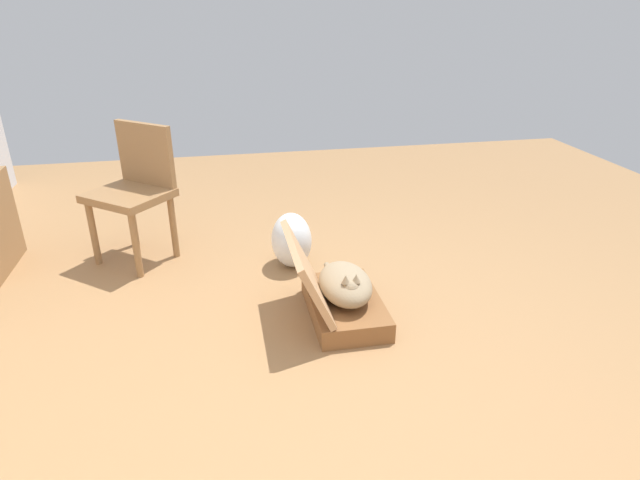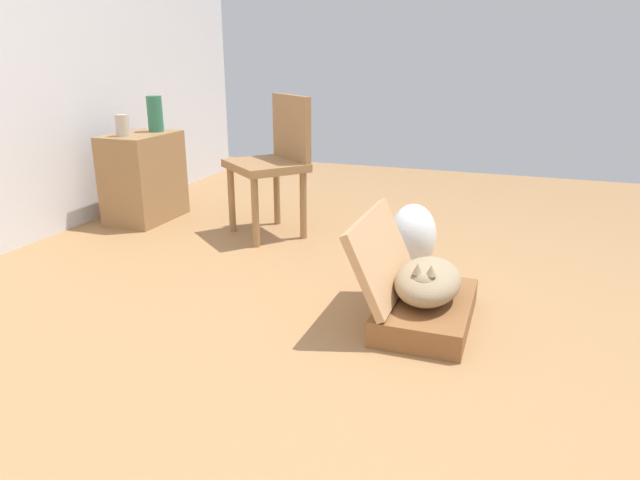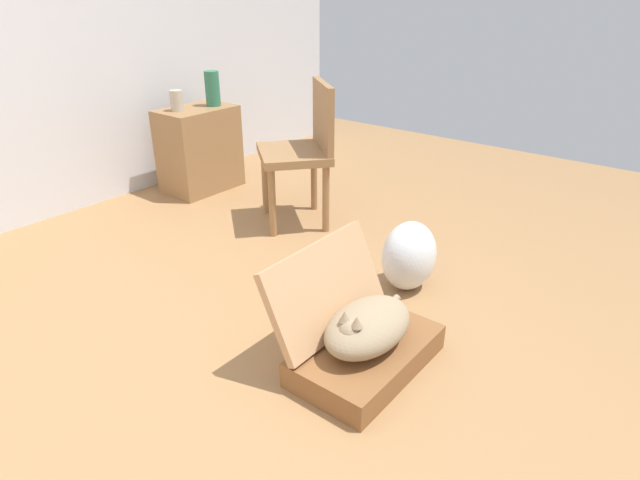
{
  "view_description": "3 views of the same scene",
  "coord_description": "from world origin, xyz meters",
  "px_view_note": "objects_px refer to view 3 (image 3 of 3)",
  "views": [
    {
      "loc": [
        -2.1,
        0.3,
        1.61
      ],
      "look_at": [
        0.27,
        -0.17,
        0.51
      ],
      "focal_mm": 29.92,
      "sensor_mm": 36.0,
      "label": 1
    },
    {
      "loc": [
        -1.96,
        -0.66,
        1.14
      ],
      "look_at": [
        0.39,
        0.19,
        0.32
      ],
      "focal_mm": 32.09,
      "sensor_mm": 36.0,
      "label": 2
    },
    {
      "loc": [
        -1.14,
        -1.28,
        1.43
      ],
      "look_at": [
        0.4,
        -0.04,
        0.48
      ],
      "focal_mm": 30.21,
      "sensor_mm": 36.0,
      "label": 3
    }
  ],
  "objects_px": {
    "cat": "(367,326)",
    "plastic_bag_white": "(409,256)",
    "vase_tall": "(177,101)",
    "vase_short": "(212,88)",
    "chair": "(304,147)",
    "suitcase_base": "(367,355)",
    "side_table": "(200,149)"
  },
  "relations": [
    {
      "from": "plastic_bag_white",
      "to": "side_table",
      "type": "bearing_deg",
      "value": 80.91
    },
    {
      "from": "vase_tall",
      "to": "vase_short",
      "type": "bearing_deg",
      "value": -13.85
    },
    {
      "from": "side_table",
      "to": "vase_tall",
      "type": "xyz_separation_m",
      "value": [
        -0.14,
        0.03,
        0.38
      ]
    },
    {
      "from": "side_table",
      "to": "vase_short",
      "type": "distance_m",
      "value": 0.45
    },
    {
      "from": "plastic_bag_white",
      "to": "chair",
      "type": "height_order",
      "value": "chair"
    },
    {
      "from": "vase_tall",
      "to": "vase_short",
      "type": "height_order",
      "value": "vase_short"
    },
    {
      "from": "plastic_bag_white",
      "to": "chair",
      "type": "bearing_deg",
      "value": 71.26
    },
    {
      "from": "plastic_bag_white",
      "to": "cat",
      "type": "bearing_deg",
      "value": -163.59
    },
    {
      "from": "suitcase_base",
      "to": "side_table",
      "type": "bearing_deg",
      "value": 65.72
    },
    {
      "from": "vase_short",
      "to": "cat",
      "type": "bearing_deg",
      "value": -117.77
    },
    {
      "from": "suitcase_base",
      "to": "chair",
      "type": "distance_m",
      "value": 1.59
    },
    {
      "from": "cat",
      "to": "chair",
      "type": "distance_m",
      "value": 1.56
    },
    {
      "from": "side_table",
      "to": "vase_tall",
      "type": "height_order",
      "value": "vase_tall"
    },
    {
      "from": "side_table",
      "to": "vase_tall",
      "type": "distance_m",
      "value": 0.4
    },
    {
      "from": "cat",
      "to": "vase_short",
      "type": "height_order",
      "value": "vase_short"
    },
    {
      "from": "plastic_bag_white",
      "to": "vase_short",
      "type": "xyz_separation_m",
      "value": [
        0.45,
        1.93,
        0.55
      ]
    },
    {
      "from": "suitcase_base",
      "to": "chair",
      "type": "bearing_deg",
      "value": 49.54
    },
    {
      "from": "cat",
      "to": "side_table",
      "type": "bearing_deg",
      "value": 65.61
    },
    {
      "from": "vase_short",
      "to": "chair",
      "type": "bearing_deg",
      "value": -97.39
    },
    {
      "from": "suitcase_base",
      "to": "plastic_bag_white",
      "type": "distance_m",
      "value": 0.7
    },
    {
      "from": "suitcase_base",
      "to": "vase_tall",
      "type": "relative_size",
      "value": 4.45
    },
    {
      "from": "suitcase_base",
      "to": "chair",
      "type": "xyz_separation_m",
      "value": [
        0.99,
        1.16,
        0.44
      ]
    },
    {
      "from": "vase_tall",
      "to": "chair",
      "type": "height_order",
      "value": "chair"
    },
    {
      "from": "side_table",
      "to": "cat",
      "type": "bearing_deg",
      "value": -114.39
    },
    {
      "from": "suitcase_base",
      "to": "plastic_bag_white",
      "type": "height_order",
      "value": "plastic_bag_white"
    },
    {
      "from": "plastic_bag_white",
      "to": "side_table",
      "type": "relative_size",
      "value": 0.59
    },
    {
      "from": "suitcase_base",
      "to": "cat",
      "type": "bearing_deg",
      "value": 175.28
    },
    {
      "from": "plastic_bag_white",
      "to": "vase_short",
      "type": "bearing_deg",
      "value": 76.81
    },
    {
      "from": "vase_tall",
      "to": "vase_short",
      "type": "distance_m",
      "value": 0.29
    },
    {
      "from": "vase_tall",
      "to": "vase_short",
      "type": "relative_size",
      "value": 0.57
    },
    {
      "from": "cat",
      "to": "plastic_bag_white",
      "type": "distance_m",
      "value": 0.7
    },
    {
      "from": "cat",
      "to": "plastic_bag_white",
      "type": "height_order",
      "value": "plastic_bag_white"
    }
  ]
}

